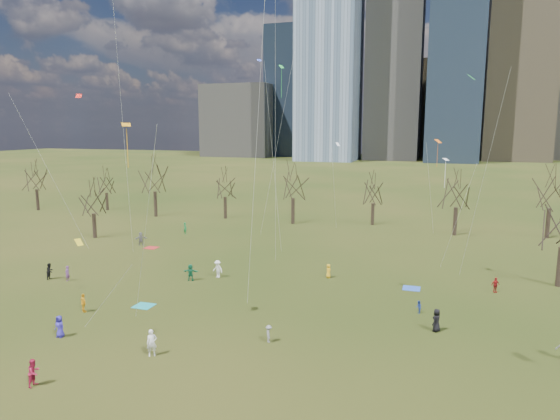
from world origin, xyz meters
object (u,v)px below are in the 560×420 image
(person_0, at_px, (60,326))
(blanket_teal, at_px, (144,306))
(person_1, at_px, (152,343))
(person_4, at_px, (83,303))
(blanket_crimson, at_px, (151,248))
(person_2, at_px, (34,372))
(blanket_navy, at_px, (411,288))

(person_0, bearing_deg, blanket_teal, 79.96)
(person_1, relative_size, person_4, 1.15)
(blanket_teal, distance_m, blanket_crimson, 21.11)
(blanket_crimson, relative_size, person_1, 0.88)
(person_1, xyz_separation_m, person_4, (-9.68, 5.14, -0.12))
(blanket_crimson, relative_size, person_2, 0.96)
(blanket_navy, relative_size, person_2, 0.96)
(blanket_navy, height_order, person_1, person_1)
(person_1, distance_m, person_2, 7.09)
(blanket_teal, distance_m, person_0, 7.71)
(blanket_teal, bearing_deg, blanket_navy, 29.03)
(blanket_crimson, bearing_deg, person_2, -68.96)
(blanket_navy, bearing_deg, person_0, -140.77)
(person_1, bearing_deg, person_0, 139.35)
(blanket_teal, bearing_deg, person_1, -53.67)
(blanket_navy, relative_size, person_1, 0.88)
(blanket_crimson, bearing_deg, blanket_teal, -59.32)
(blanket_teal, bearing_deg, person_2, -84.13)
(person_1, xyz_separation_m, person_2, (-4.43, -5.53, -0.08))
(blanket_navy, xyz_separation_m, person_0, (-23.54, -19.22, 0.79))
(blanket_navy, distance_m, person_2, 32.25)
(person_0, relative_size, person_2, 0.97)
(blanket_teal, xyz_separation_m, person_0, (-2.18, -7.36, 0.79))
(person_0, distance_m, person_4, 4.90)
(blanket_navy, distance_m, person_0, 30.40)
(blanket_navy, bearing_deg, person_4, -149.92)
(blanket_teal, height_order, person_4, person_4)
(blanket_teal, bearing_deg, person_0, -106.47)
(blanket_navy, bearing_deg, blanket_crimson, 168.91)
(blanket_crimson, height_order, person_1, person_1)
(person_2, height_order, person_4, person_2)
(blanket_teal, relative_size, blanket_navy, 1.00)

